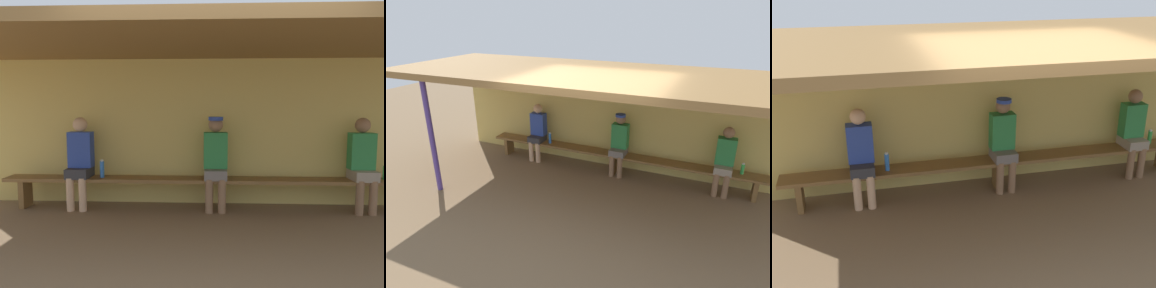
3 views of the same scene
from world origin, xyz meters
TOP-DOWN VIEW (x-y plane):
  - ground_plane at (0.00, 0.00)m, footprint 24.00×24.00m
  - back_wall at (0.00, 2.00)m, footprint 8.00×0.20m
  - dugout_roof at (0.00, 0.70)m, footprint 8.00×2.80m
  - support_post at (-2.96, -0.55)m, footprint 0.10×0.10m
  - bench at (0.00, 1.55)m, footprint 6.00×0.36m
  - player_near_post at (0.07, 1.55)m, footprint 0.34×0.42m
  - player_in_blue at (2.15, 1.55)m, footprint 0.34×0.42m
  - player_in_red at (-1.91, 1.55)m, footprint 0.34×0.42m
  - water_bottle_clear at (-1.58, 1.53)m, footprint 0.06×0.06m
  - water_bottle_green at (2.48, 1.59)m, footprint 0.06×0.06m

SIDE VIEW (x-z plane):
  - ground_plane at x=0.00m, z-range 0.00..0.00m
  - bench at x=0.00m, z-range 0.16..0.62m
  - water_bottle_green at x=2.48m, z-range 0.45..0.67m
  - water_bottle_clear at x=-1.58m, z-range 0.45..0.72m
  - player_in_blue at x=2.15m, z-range 0.06..1.40m
  - player_in_red at x=-1.91m, z-range 0.06..1.40m
  - player_near_post at x=0.07m, z-range 0.07..1.42m
  - back_wall at x=0.00m, z-range 0.00..2.20m
  - support_post at x=-2.96m, z-range 0.00..2.20m
  - dugout_roof at x=0.00m, z-range 2.20..2.32m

